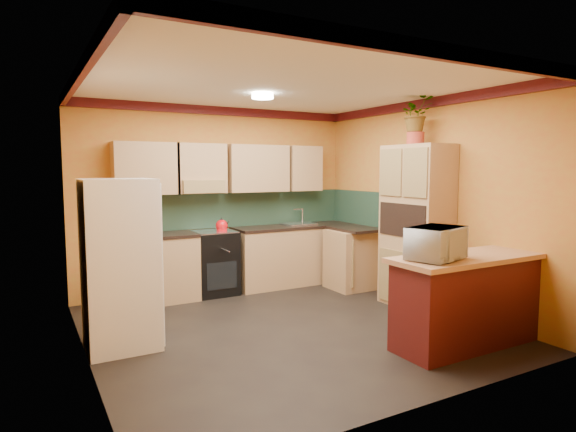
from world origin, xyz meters
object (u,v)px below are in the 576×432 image
(stove, at_px, (214,263))
(microwave, at_px, (436,243))
(pantry, at_px, (416,227))
(breakfast_bar, at_px, (474,302))
(base_cabinets_back, at_px, (254,260))
(fridge, at_px, (120,264))

(stove, xyz_separation_m, microwave, (1.06, -3.18, 0.63))
(pantry, bearing_deg, breakfast_bar, -108.23)
(pantry, relative_size, breakfast_bar, 1.17)
(base_cabinets_back, bearing_deg, pantry, -53.12)
(pantry, xyz_separation_m, microwave, (-0.98, -1.28, 0.04))
(base_cabinets_back, bearing_deg, stove, -180.00)
(base_cabinets_back, distance_m, fridge, 2.69)
(microwave, bearing_deg, breakfast_bar, -17.63)
(stove, bearing_deg, microwave, -71.50)
(stove, distance_m, breakfast_bar, 3.57)
(stove, height_order, pantry, pantry)
(base_cabinets_back, xyz_separation_m, microwave, (0.44, -3.18, 0.65))
(base_cabinets_back, relative_size, stove, 4.01)
(base_cabinets_back, xyz_separation_m, stove, (-0.62, -0.00, 0.02))
(base_cabinets_back, distance_m, pantry, 2.44)
(pantry, xyz_separation_m, breakfast_bar, (-0.42, -1.28, -0.61))
(microwave, bearing_deg, fridge, 129.99)
(fridge, height_order, pantry, pantry)
(pantry, bearing_deg, fridge, 174.03)
(pantry, distance_m, breakfast_bar, 1.48)
(stove, relative_size, breakfast_bar, 0.51)
(stove, relative_size, pantry, 0.43)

